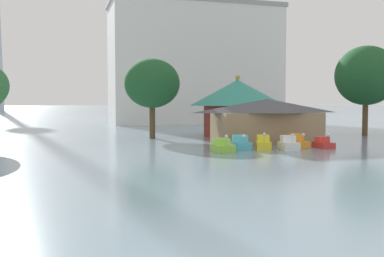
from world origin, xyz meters
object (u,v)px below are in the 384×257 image
(pedal_boat_cyan, at_px, (241,144))
(pedal_boat_red, at_px, (323,143))
(pedal_boat_lime, at_px, (222,146))
(pedal_boat_orange, at_px, (297,142))
(green_roof_pavilion, at_px, (237,103))
(background_building_block, at_px, (195,64))
(pedal_boat_yellow, at_px, (263,144))
(shoreline_tree_right, at_px, (366,76))
(pedal_boat_white, at_px, (289,144))
(shoreline_tree_mid, at_px, (152,84))
(boathouse, at_px, (267,120))

(pedal_boat_cyan, relative_size, pedal_boat_red, 0.99)
(pedal_boat_lime, height_order, pedal_boat_orange, pedal_boat_lime)
(pedal_boat_red, relative_size, green_roof_pavilion, 0.18)
(pedal_boat_lime, xyz_separation_m, background_building_block, (15.37, 59.52, 13.34))
(pedal_boat_yellow, bearing_deg, shoreline_tree_right, 139.10)
(pedal_boat_white, distance_m, pedal_boat_red, 4.47)
(pedal_boat_orange, xyz_separation_m, background_building_block, (6.28, 57.78, 13.29))
(pedal_boat_yellow, relative_size, shoreline_tree_right, 0.22)
(pedal_boat_lime, bearing_deg, pedal_boat_red, 94.54)
(pedal_boat_cyan, bearing_deg, pedal_boat_orange, 94.31)
(pedal_boat_yellow, distance_m, shoreline_tree_mid, 19.64)
(pedal_boat_orange, bearing_deg, pedal_boat_cyan, -86.76)
(pedal_boat_red, height_order, green_roof_pavilion, green_roof_pavilion)
(pedal_boat_lime, height_order, background_building_block, background_building_block)
(pedal_boat_orange, bearing_deg, pedal_boat_yellow, -77.02)
(pedal_boat_yellow, height_order, pedal_boat_red, pedal_boat_yellow)
(pedal_boat_yellow, distance_m, pedal_boat_red, 6.61)
(shoreline_tree_mid, height_order, background_building_block, background_building_block)
(pedal_boat_orange, distance_m, green_roof_pavilion, 16.84)
(pedal_boat_orange, relative_size, boathouse, 0.22)
(shoreline_tree_right, bearing_deg, pedal_boat_white, -145.56)
(pedal_boat_cyan, bearing_deg, green_roof_pavilion, 162.19)
(pedal_boat_lime, distance_m, pedal_boat_orange, 9.26)
(shoreline_tree_mid, bearing_deg, shoreline_tree_right, -8.92)
(pedal_boat_cyan, bearing_deg, pedal_boat_red, 85.28)
(boathouse, relative_size, shoreline_tree_mid, 1.25)
(shoreline_tree_right, bearing_deg, pedal_boat_yellow, -150.80)
(pedal_boat_white, height_order, pedal_boat_red, pedal_boat_white)
(pedal_boat_yellow, bearing_deg, green_roof_pavilion, -174.06)
(shoreline_tree_mid, bearing_deg, green_roof_pavilion, 2.26)
(pedal_boat_lime, xyz_separation_m, pedal_boat_orange, (9.09, 1.74, 0.04))
(boathouse, bearing_deg, pedal_boat_lime, -139.65)
(pedal_boat_white, relative_size, pedal_boat_red, 1.07)
(pedal_boat_cyan, xyz_separation_m, pedal_boat_white, (4.30, -1.96, 0.01))
(background_building_block, bearing_deg, pedal_boat_cyan, -102.44)
(pedal_boat_yellow, distance_m, shoreline_tree_right, 25.91)
(pedal_boat_cyan, height_order, shoreline_tree_right, shoreline_tree_right)
(pedal_boat_lime, height_order, green_roof_pavilion, green_roof_pavilion)
(pedal_boat_lime, xyz_separation_m, pedal_boat_cyan, (2.60, 1.65, 0.06))
(pedal_boat_lime, bearing_deg, shoreline_tree_mid, -166.99)
(green_roof_pavilion, bearing_deg, pedal_boat_cyan, -111.25)
(pedal_boat_red, relative_size, background_building_block, 0.06)
(green_roof_pavilion, xyz_separation_m, background_building_block, (6.38, 41.44, 9.20))
(pedal_boat_white, bearing_deg, pedal_boat_orange, 141.76)
(pedal_boat_yellow, xyz_separation_m, green_roof_pavilion, (4.26, 17.15, 4.07))
(pedal_boat_orange, bearing_deg, background_building_block, 176.16)
(pedal_boat_lime, xyz_separation_m, shoreline_tree_right, (26.27, 12.97, 7.97))
(background_building_block, bearing_deg, pedal_boat_lime, -104.48)
(pedal_boat_yellow, height_order, pedal_boat_orange, pedal_boat_yellow)
(green_roof_pavilion, distance_m, shoreline_tree_mid, 12.52)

